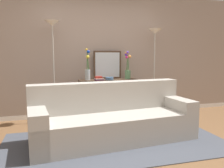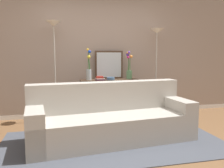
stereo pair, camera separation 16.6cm
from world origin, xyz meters
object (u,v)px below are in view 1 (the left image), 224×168
at_px(floor_lamp_right, 155,48).
at_px(book_row_under_console, 95,116).
at_px(fruit_bowl, 109,78).
at_px(book_stack, 99,78).
at_px(vase_tall_flowers, 88,69).
at_px(floor_lamp_left, 53,43).
at_px(console_table, 108,92).
at_px(vase_short_flowers, 128,68).
at_px(couch, 113,120).
at_px(wall_mirror, 107,65).

height_order(floor_lamp_right, book_row_under_console, floor_lamp_right).
distance_m(fruit_bowl, book_stack, 0.22).
bearing_deg(vase_tall_flowers, floor_lamp_left, -173.98).
xyz_separation_m(floor_lamp_left, floor_lamp_right, (2.09, 0.00, -0.07)).
distance_m(console_table, vase_short_flowers, 0.65).
bearing_deg(fruit_bowl, book_stack, 177.58).
xyz_separation_m(floor_lamp_left, book_stack, (0.88, 0.01, -0.69)).
bearing_deg(floor_lamp_right, couch, -136.38).
bearing_deg(book_row_under_console, vase_short_flowers, 0.21).
bearing_deg(vase_tall_flowers, fruit_bowl, -9.34).
relative_size(console_table, wall_mirror, 2.00).
bearing_deg(vase_short_flowers, console_table, -179.64).
distance_m(couch, console_table, 1.34).
distance_m(couch, book_stack, 1.31).
relative_size(floor_lamp_right, wall_mirror, 3.10).
height_order(floor_lamp_right, vase_tall_flowers, floor_lamp_right).
xyz_separation_m(vase_tall_flowers, book_row_under_console, (0.14, 0.03, -0.98)).
bearing_deg(book_stack, vase_short_flowers, 8.30).
relative_size(floor_lamp_right, book_stack, 9.88).
distance_m(wall_mirror, book_stack, 0.42).
bearing_deg(book_stack, fruit_bowl, -2.42).
bearing_deg(wall_mirror, vase_tall_flowers, -159.72).
bearing_deg(console_table, wall_mirror, 80.52).
xyz_separation_m(floor_lamp_left, fruit_bowl, (1.10, -0.00, -0.69)).
distance_m(floor_lamp_right, vase_short_flowers, 0.71).
distance_m(floor_lamp_right, fruit_bowl, 1.17).
height_order(fruit_bowl, book_row_under_console, fruit_bowl).
xyz_separation_m(couch, fruit_bowl, (0.26, 1.19, 0.52)).
xyz_separation_m(wall_mirror, vase_short_flowers, (0.41, -0.14, -0.06)).
bearing_deg(vase_short_flowers, floor_lamp_left, -176.18).
relative_size(wall_mirror, vase_tall_flowers, 0.94).
bearing_deg(fruit_bowl, wall_mirror, 85.27).
relative_size(floor_lamp_right, book_row_under_console, 4.71).
bearing_deg(vase_tall_flowers, floor_lamp_right, -2.81).
relative_size(couch, book_stack, 13.53).
distance_m(fruit_bowl, book_row_under_console, 0.84).
bearing_deg(book_row_under_console, wall_mirror, 23.99).
bearing_deg(vase_short_flowers, fruit_bowl, -166.39).
xyz_separation_m(floor_lamp_left, book_row_under_console, (0.81, 0.10, -1.47)).
bearing_deg(wall_mirror, vase_short_flowers, -18.49).
bearing_deg(vase_tall_flowers, couch, -82.17).
bearing_deg(wall_mirror, book_row_under_console, -156.01).
bearing_deg(vase_short_flowers, book_stack, -171.70).
distance_m(floor_lamp_right, vase_tall_flowers, 1.49).
relative_size(console_table, floor_lamp_right, 0.65).
distance_m(wall_mirror, fruit_bowl, 0.36).
xyz_separation_m(floor_lamp_left, vase_short_flowers, (1.52, 0.10, -0.49)).
xyz_separation_m(vase_short_flowers, book_row_under_console, (-0.72, -0.00, -0.98)).
bearing_deg(couch, book_row_under_console, 91.41).
height_order(couch, floor_lamp_left, floor_lamp_left).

